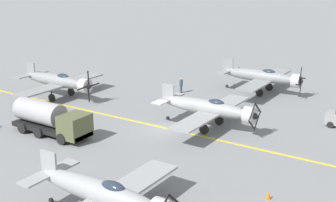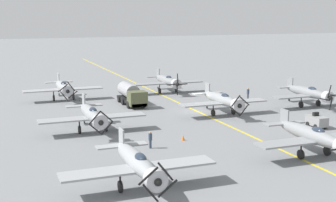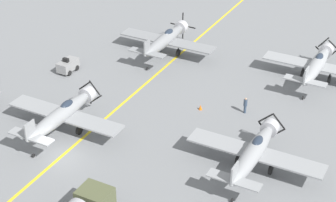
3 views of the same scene
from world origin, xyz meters
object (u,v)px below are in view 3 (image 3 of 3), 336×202
Objects in this scene: ground_crew_walking at (245,105)px; airplane_far_center at (166,39)px; airplane_mid_right at (254,152)px; tow_tractor at (68,65)px; traffic_cone at (200,107)px; airplane_mid_center at (63,114)px; airplane_far_right at (317,65)px.

airplane_far_center is at bearing 148.81° from ground_crew_walking.
ground_crew_walking is at bearing 126.21° from airplane_mid_right.
tow_tractor is at bearing -177.17° from ground_crew_walking.
airplane_mid_right reaches higher than traffic_cone.
airplane_mid_center is 4.62× the size of tow_tractor.
airplane_far_right is at bearing 52.86° from traffic_cone.
airplane_far_center is (0.69, 19.29, 0.00)m from airplane_mid_center.
traffic_cone is (9.05, -9.56, -1.74)m from airplane_far_center.
tow_tractor is (-7.11, 10.22, -1.22)m from airplane_mid_center.
tow_tractor is at bearing 141.83° from airplane_mid_center.
airplane_mid_center is 18.15m from airplane_mid_right.
airplane_far_right is 10.86m from ground_crew_walking.
airplane_far_right is 1.00× the size of airplane_far_center.
traffic_cone is at bearing -50.05° from airplane_far_center.
airplane_mid_right is 9.53m from ground_crew_walking.
airplane_mid_right is (-0.42, -18.44, 0.00)m from airplane_far_right.
tow_tractor reaches higher than traffic_cone.
airplane_far_center is 15.54m from ground_crew_walking.
airplane_far_right is 17.78m from airplane_far_center.
airplane_mid_right is 10.96m from traffic_cone.
airplane_far_center is 12.02m from tow_tractor.
airplane_mid_center reaches higher than ground_crew_walking.
tow_tractor is 1.51× the size of ground_crew_walking.
airplane_mid_right is at bearing 25.52° from airplane_mid_center.
traffic_cone is at bearing -160.02° from ground_crew_walking.
airplane_mid_center is at bearing -125.88° from airplane_far_right.
airplane_mid_right is 4.62× the size of tow_tractor.
airplane_far_right is 4.62× the size of tow_tractor.
airplane_far_center is at bearing 147.30° from airplane_mid_right.
ground_crew_walking is at bearing 2.83° from tow_tractor.
tow_tractor is (-25.06, 7.54, -1.22)m from airplane_mid_right.
airplane_mid_center is at bearing -160.31° from airplane_mid_right.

